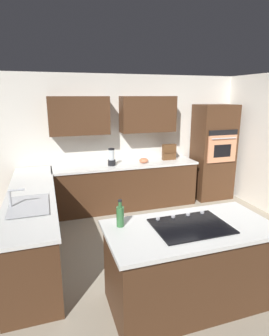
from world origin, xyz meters
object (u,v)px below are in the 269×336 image
mixing_bowl (144,160)px  spice_rack (169,152)px  wall_oven (213,152)px  sink_unit (28,205)px  cooktop (191,226)px  blender (112,158)px  oil_bottle (120,216)px

mixing_bowl → spice_rack: bearing=-169.2°
mixing_bowl → spice_rack: 0.62m
wall_oven → sink_unit: 4.05m
cooktop → blender: blender is taller
cooktop → wall_oven: bearing=-126.9°
wall_oven → mixing_bowl: (1.60, 0.03, -0.06)m
cooktop → blender: bearing=-86.2°
wall_oven → cooktop: (2.07, 2.76, -0.10)m
spice_rack → mixing_bowl: bearing=10.8°
wall_oven → sink_unit: bearing=24.6°
mixing_bowl → sink_unit: bearing=38.5°
mixing_bowl → blender: bearing=0.0°
mixing_bowl → oil_bottle: size_ratio=0.63×
spice_rack → cooktop: bearing=69.4°
cooktop → spice_rack: 3.04m
sink_unit → cooktop: (-1.61, 1.07, -0.01)m
spice_rack → oil_bottle: bearing=56.2°
wall_oven → oil_bottle: size_ratio=6.99×
cooktop → oil_bottle: oil_bottle is taller
wall_oven → blender: size_ratio=6.09×
wall_oven → spice_rack: size_ratio=6.22×
sink_unit → cooktop: sink_unit is taller
wall_oven → mixing_bowl: wall_oven is taller
blender → spice_rack: bearing=-174.8°
blender → mixing_bowl: (-0.65, 0.00, -0.09)m
blender → spice_rack: blender is taller
wall_oven → cooktop: size_ratio=2.65×
spice_rack → oil_bottle: 3.15m
wall_oven → cooktop: bearing=53.1°
cooktop → spice_rack: spice_rack is taller
sink_unit → cooktop: size_ratio=0.92×
wall_oven → spice_rack: (1.00, -0.08, 0.05)m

